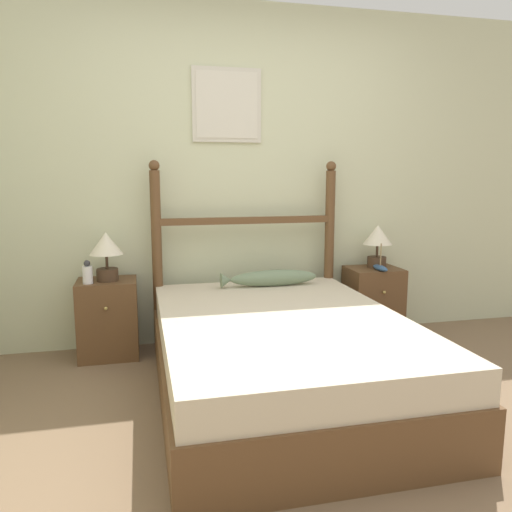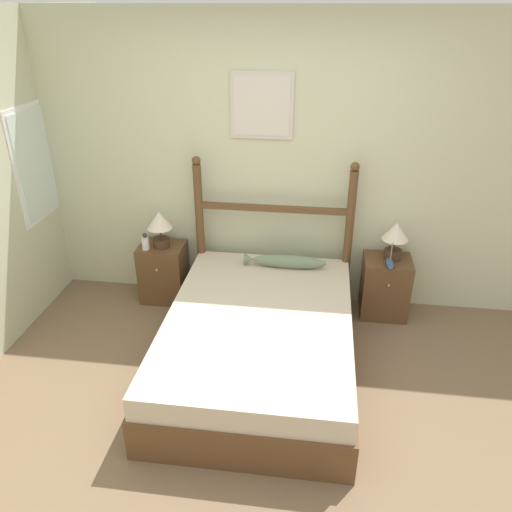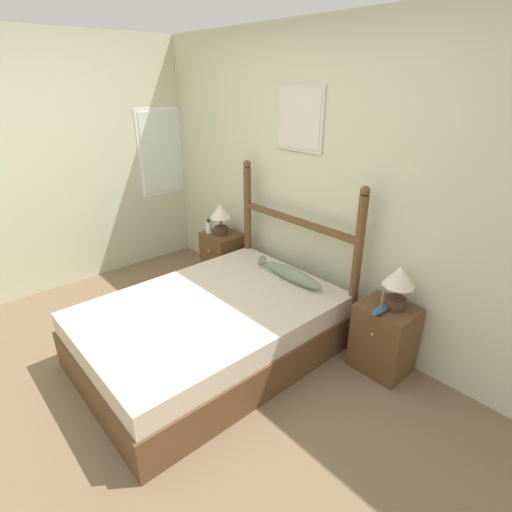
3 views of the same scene
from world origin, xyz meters
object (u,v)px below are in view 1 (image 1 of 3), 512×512
(bed, at_px, (281,356))
(table_lamp_right, at_px, (377,240))
(bottle, at_px, (88,273))
(table_lamp_left, at_px, (106,249))
(fish_pillow, at_px, (270,278))
(nightstand_right, at_px, (373,302))
(model_boat, at_px, (380,268))
(nightstand_left, at_px, (108,318))

(bed, height_order, table_lamp_right, table_lamp_right)
(table_lamp_right, xyz_separation_m, bottle, (-2.20, -0.11, -0.15))
(table_lamp_left, xyz_separation_m, table_lamp_right, (2.07, 0.04, 0.00))
(bottle, bearing_deg, fish_pillow, -1.87)
(bed, xyz_separation_m, nightstand_right, (1.02, 0.90, 0.04))
(bed, relative_size, model_boat, 9.44)
(bed, bearing_deg, model_boat, 37.64)
(bed, height_order, fish_pillow, fish_pillow)
(nightstand_right, height_order, model_boat, model_boat)
(nightstand_left, distance_m, table_lamp_left, 0.50)
(bed, relative_size, bottle, 12.37)
(bottle, distance_m, model_boat, 2.16)
(table_lamp_left, relative_size, model_boat, 1.61)
(table_lamp_left, relative_size, bottle, 2.10)
(nightstand_right, xyz_separation_m, bottle, (-2.16, -0.09, 0.35))
(fish_pillow, bearing_deg, nightstand_left, 173.65)
(model_boat, bearing_deg, table_lamp_left, 177.39)
(table_lamp_left, distance_m, bottle, 0.21)
(nightstand_left, relative_size, model_boat, 2.62)
(model_boat, bearing_deg, nightstand_right, 88.46)
(bed, relative_size, nightstand_right, 3.61)
(nightstand_right, distance_m, fish_pillow, 0.94)
(table_lamp_left, bearing_deg, nightstand_right, 0.46)
(nightstand_left, bearing_deg, bottle, -142.79)
(nightstand_right, distance_m, table_lamp_right, 0.50)
(table_lamp_left, distance_m, table_lamp_right, 2.07)
(nightstand_left, distance_m, nightstand_right, 2.05)
(table_lamp_left, bearing_deg, bed, -40.96)
(bed, height_order, table_lamp_left, table_lamp_left)
(nightstand_left, bearing_deg, bed, -41.20)
(table_lamp_left, xyz_separation_m, bottle, (-0.12, -0.07, -0.15))
(bottle, bearing_deg, nightstand_left, 37.21)
(table_lamp_right, bearing_deg, bed, -138.93)
(bed, height_order, bottle, bottle)
(nightstand_left, relative_size, fish_pillow, 0.77)
(bed, distance_m, bottle, 1.45)
(nightstand_left, distance_m, bottle, 0.38)
(nightstand_right, height_order, bottle, bottle)
(nightstand_left, height_order, table_lamp_left, table_lamp_left)
(bottle, relative_size, fish_pillow, 0.23)
(model_boat, bearing_deg, fish_pillow, -178.74)
(bottle, bearing_deg, bed, -35.40)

